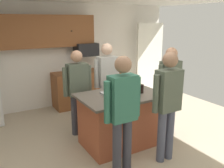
% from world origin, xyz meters
% --- Properties ---
extents(floor, '(7.04, 7.04, 0.00)m').
position_xyz_m(floor, '(0.00, 0.00, 0.00)').
color(floor, '#B7A88E').
rests_on(floor, ground).
extents(back_wall, '(6.40, 0.10, 2.60)m').
position_xyz_m(back_wall, '(0.00, 2.80, 1.30)').
color(back_wall, white).
rests_on(back_wall, ground).
extents(french_door_window_panel, '(0.90, 0.06, 2.00)m').
position_xyz_m(french_door_window_panel, '(2.60, 2.40, 1.10)').
color(french_door_window_panel, white).
rests_on(french_door_window_panel, ground).
extents(cabinet_run_upper, '(2.40, 0.38, 0.75)m').
position_xyz_m(cabinet_run_upper, '(-0.40, 2.60, 1.93)').
color(cabinet_run_upper, brown).
extents(cabinet_run_lower, '(1.80, 0.63, 0.90)m').
position_xyz_m(cabinet_run_lower, '(0.60, 2.48, 0.45)').
color(cabinet_run_lower, brown).
rests_on(cabinet_run_lower, ground).
extents(microwave_over_range, '(0.56, 0.40, 0.32)m').
position_xyz_m(microwave_over_range, '(0.60, 2.50, 1.45)').
color(microwave_over_range, black).
extents(kitchen_island, '(1.44, 0.98, 0.93)m').
position_xyz_m(kitchen_island, '(0.20, 0.20, 0.47)').
color(kitchen_island, '#AD5638').
rests_on(kitchen_island, ground).
extents(person_guest_by_door, '(0.57, 0.23, 1.73)m').
position_xyz_m(person_guest_by_door, '(0.54, -0.60, 1.01)').
color(person_guest_by_door, '#4C5166').
rests_on(person_guest_by_door, ground).
extents(person_elder_center, '(0.57, 0.22, 1.69)m').
position_xyz_m(person_elder_center, '(1.27, 0.13, 0.98)').
color(person_elder_center, '#232D4C').
rests_on(person_elder_center, ground).
extents(person_host_foreground, '(0.57, 0.23, 1.73)m').
position_xyz_m(person_host_foreground, '(-0.25, -0.57, 1.00)').
color(person_host_foreground, '#383842').
rests_on(person_host_foreground, ground).
extents(person_guest_left, '(0.57, 0.22, 1.65)m').
position_xyz_m(person_guest_left, '(-0.29, 0.94, 0.95)').
color(person_guest_left, '#383842').
rests_on(person_guest_left, ground).
extents(person_guest_right, '(0.57, 0.23, 1.74)m').
position_xyz_m(person_guest_right, '(0.39, 1.02, 1.01)').
color(person_guest_right, '#4C5166').
rests_on(person_guest_right, ground).
extents(glass_pilsner, '(0.07, 0.07, 0.16)m').
position_xyz_m(glass_pilsner, '(0.56, 0.09, 1.01)').
color(glass_pilsner, black).
rests_on(glass_pilsner, kitchen_island).
extents(glass_short_whisky, '(0.07, 0.07, 0.13)m').
position_xyz_m(glass_short_whisky, '(0.19, -0.12, 1.00)').
color(glass_short_whisky, black).
rests_on(glass_short_whisky, kitchen_island).
extents(glass_dark_ale, '(0.06, 0.06, 0.16)m').
position_xyz_m(glass_dark_ale, '(0.51, 0.32, 1.01)').
color(glass_dark_ale, black).
rests_on(glass_dark_ale, kitchen_island).
extents(serving_tray, '(0.44, 0.30, 0.04)m').
position_xyz_m(serving_tray, '(0.12, 0.26, 0.95)').
color(serving_tray, '#B7B7BC').
rests_on(serving_tray, kitchen_island).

